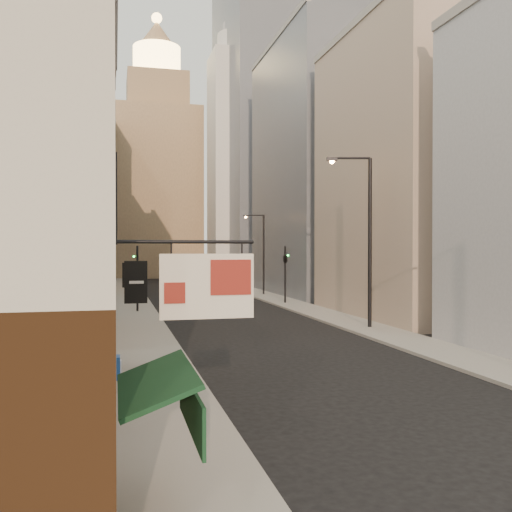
{
  "coord_description": "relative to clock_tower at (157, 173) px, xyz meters",
  "views": [
    {
      "loc": [
        -8.01,
        -6.52,
        4.79
      ],
      "look_at": [
        -1.96,
        17.89,
        4.46
      ],
      "focal_mm": 40.0,
      "sensor_mm": 36.0,
      "label": 1
    }
  ],
  "objects": [
    {
      "name": "streetlamp_mid",
      "position": [
        7.38,
        -67.38,
        -11.81
      ],
      "size": [
        2.63,
        0.86,
        10.2
      ],
      "rotation": [
        0.0,
        0.0,
        -0.25
      ],
      "color": "black",
      "rests_on": "ground"
    },
    {
      "name": "streetlamp_far",
      "position": [
        7.5,
        -42.3,
        -12.93
      ],
      "size": [
        2.1,
        0.77,
        8.24
      ],
      "rotation": [
        0.0,
        0.0,
        -0.29
      ],
      "color": "black",
      "rests_on": "ground"
    },
    {
      "name": "sidewalk_right",
      "position": [
        7.5,
        -37.0,
        -17.56
      ],
      "size": [
        3.0,
        140.0,
        0.15
      ],
      "primitive_type": "cube",
      "color": "gray",
      "rests_on": "ground"
    },
    {
      "name": "left_bldg_grey",
      "position": [
        -11.0,
        -50.0,
        -7.63
      ],
      "size": [
        8.0,
        16.0,
        20.0
      ],
      "primitive_type": "cube",
      "color": "#9B9BA0",
      "rests_on": "ground"
    },
    {
      "name": "left_bldg_beige",
      "position": [
        -11.0,
        -66.0,
        -9.63
      ],
      "size": [
        8.0,
        12.0,
        16.0
      ],
      "primitive_type": "cube",
      "color": "tan",
      "rests_on": "ground"
    },
    {
      "name": "clock_tower",
      "position": [
        0.0,
        0.0,
        0.0
      ],
      "size": [
        14.0,
        14.0,
        44.9
      ],
      "color": "#8C7152",
      "rests_on": "ground"
    },
    {
      "name": "sidewalk_left",
      "position": [
        -5.5,
        -37.0,
        -17.56
      ],
      "size": [
        3.0,
        140.0,
        0.15
      ],
      "primitive_type": "cube",
      "color": "gray",
      "rests_on": "ground"
    },
    {
      "name": "highrise",
      "position": [
        19.0,
        -14.0,
        8.02
      ],
      "size": [
        21.0,
        23.0,
        51.2
      ],
      "color": "gray",
      "rests_on": "ground"
    },
    {
      "name": "white_tower",
      "position": [
        11.0,
        -14.0,
        0.97
      ],
      "size": [
        8.0,
        8.0,
        41.5
      ],
      "color": "silver",
      "rests_on": "ground"
    },
    {
      "name": "left_bldg_tan",
      "position": [
        -11.0,
        -32.0,
        -9.13
      ],
      "size": [
        8.0,
        18.0,
        17.0
      ],
      "primitive_type": "cube",
      "color": "#8C7152",
      "rests_on": "ground"
    },
    {
      "name": "left_bldg_wingrid",
      "position": [
        -11.0,
        -12.0,
        -5.63
      ],
      "size": [
        8.0,
        20.0,
        24.0
      ],
      "primitive_type": "cube",
      "color": "gray",
      "rests_on": "ground"
    },
    {
      "name": "right_bldg_wingrid",
      "position": [
        13.0,
        -42.0,
        -4.63
      ],
      "size": [
        8.0,
        20.0,
        26.0
      ],
      "primitive_type": "cube",
      "color": "gray",
      "rests_on": "ground"
    },
    {
      "name": "right_bldg_beige",
      "position": [
        13.0,
        -62.0,
        -7.63
      ],
      "size": [
        8.0,
        16.0,
        20.0
      ],
      "primitive_type": "cube",
      "color": "tan",
      "rests_on": "ground"
    },
    {
      "name": "traffic_light_left",
      "position": [
        -5.41,
        -55.4,
        -14.29
      ],
      "size": [
        0.51,
        0.35,
        5.0
      ],
      "rotation": [
        0.0,
        0.0,
        3.12
      ],
      "color": "black",
      "rests_on": "ground"
    },
    {
      "name": "traffic_light_right",
      "position": [
        7.14,
        -51.79,
        -13.81
      ],
      "size": [
        0.68,
        0.68,
        5.0
      ],
      "rotation": [
        0.0,
        0.0,
        2.95
      ],
      "color": "black",
      "rests_on": "ground"
    }
  ]
}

